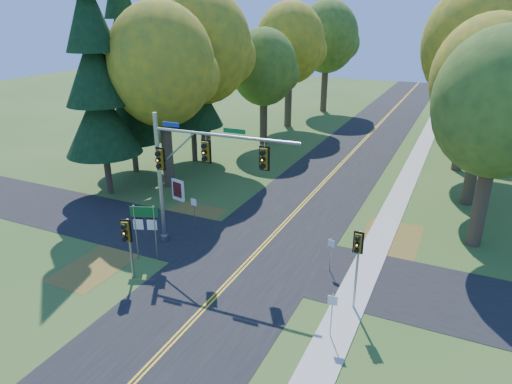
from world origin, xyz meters
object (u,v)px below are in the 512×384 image
at_px(route_sign_cluster, 145,222).
at_px(info_kiosk, 178,190).
at_px(traffic_mast, 191,166).
at_px(east_signal_pole, 358,251).

relative_size(route_sign_cluster, info_kiosk, 2.06).
height_order(traffic_mast, east_signal_pole, traffic_mast).
distance_m(traffic_mast, east_signal_pole, 10.57).
relative_size(east_signal_pole, info_kiosk, 2.55).
xyz_separation_m(traffic_mast, route_sign_cluster, (-1.64, -2.38, -2.79)).
height_order(east_signal_pole, info_kiosk, east_signal_pole).
distance_m(east_signal_pole, route_sign_cluster, 11.82).
distance_m(traffic_mast, info_kiosk, 8.81).
xyz_separation_m(traffic_mast, info_kiosk, (-5.07, 5.76, -4.33)).
bearing_deg(east_signal_pole, route_sign_cluster, -178.12).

